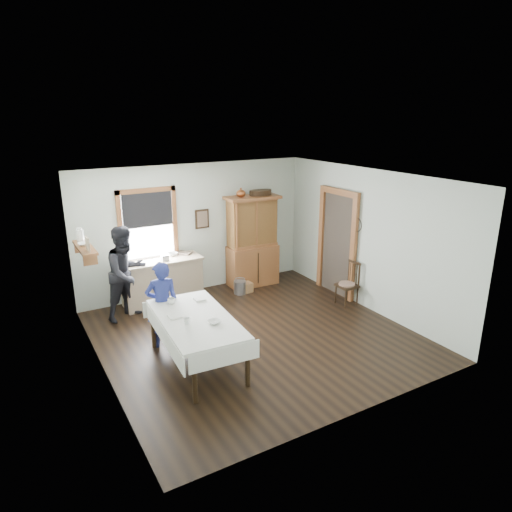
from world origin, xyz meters
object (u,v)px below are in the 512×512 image
object	(u,v)px
wicker_basket	(244,288)
china_hutch	(253,241)
pail	(240,287)
figure_dark	(127,276)
woman_blue	(163,307)
spindle_chair	(347,284)
work_counter	(162,281)
dining_table	(197,342)

from	to	relation	value
wicker_basket	china_hutch	bearing A→B (deg)	38.75
pail	figure_dark	size ratio (longest dim) A/B	0.17
wicker_basket	woman_blue	xyz separation A→B (m)	(-2.23, -1.38, 0.57)
spindle_chair	wicker_basket	distance (m)	2.19
china_hutch	spindle_chair	bearing A→B (deg)	-58.66
work_counter	dining_table	bearing A→B (deg)	-97.79
spindle_chair	pail	size ratio (longest dim) A/B	3.18
spindle_chair	work_counter	bearing A→B (deg)	148.40
wicker_basket	figure_dark	bearing A→B (deg)	-179.47
china_hutch	woman_blue	bearing A→B (deg)	-144.56
china_hutch	work_counter	bearing A→B (deg)	-177.43
woman_blue	china_hutch	bearing A→B (deg)	-138.67
work_counter	figure_dark	xyz separation A→B (m)	(-0.77, -0.35, 0.36)
dining_table	pail	xyz separation A→B (m)	(1.92, 2.21, -0.26)
china_hutch	pail	world-z (taller)	china_hutch
work_counter	dining_table	distance (m)	2.59
work_counter	wicker_basket	bearing A→B (deg)	-11.20
china_hutch	woman_blue	world-z (taller)	china_hutch
pail	wicker_basket	size ratio (longest dim) A/B	0.79
work_counter	dining_table	xyz separation A→B (m)	(-0.35, -2.57, -0.06)
woman_blue	work_counter	bearing A→B (deg)	-99.95
work_counter	dining_table	size ratio (longest dim) A/B	0.81
china_hutch	wicker_basket	distance (m)	1.03
work_counter	pail	world-z (taller)	work_counter
pail	wicker_basket	xyz separation A→B (m)	(0.10, 0.02, -0.04)
china_hutch	figure_dark	world-z (taller)	china_hutch
china_hutch	wicker_basket	world-z (taller)	china_hutch
dining_table	spindle_chair	xyz separation A→B (m)	(3.48, 0.64, 0.05)
china_hutch	dining_table	size ratio (longest dim) A/B	1.00
work_counter	china_hutch	xyz separation A→B (m)	(2.08, 0.00, 0.54)
work_counter	china_hutch	world-z (taller)	china_hutch
china_hutch	dining_table	distance (m)	3.58
figure_dark	spindle_chair	bearing A→B (deg)	-46.37
woman_blue	figure_dark	world-z (taller)	figure_dark
dining_table	figure_dark	bearing A→B (deg)	100.80
spindle_chair	wicker_basket	xyz separation A→B (m)	(-1.47, 1.60, -0.34)
china_hutch	figure_dark	distance (m)	2.88
spindle_chair	pail	xyz separation A→B (m)	(-1.57, 1.57, -0.30)
dining_table	pail	size ratio (longest dim) A/B	7.11
pail	figure_dark	xyz separation A→B (m)	(-2.34, 0.00, 0.67)
china_hutch	woman_blue	xyz separation A→B (m)	(-2.65, -1.71, -0.32)
spindle_chair	woman_blue	bearing A→B (deg)	176.63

